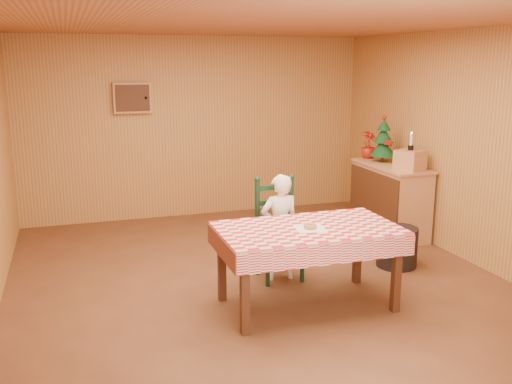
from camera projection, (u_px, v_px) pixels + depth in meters
ground at (262, 287)px, 5.81m from camera, size 6.00×6.00×0.00m
cabin_walls at (246, 103)px, 5.89m from camera, size 5.10×6.05×2.65m
dining_table at (308, 236)px, 5.22m from camera, size 1.66×0.96×0.77m
ladder_chair at (278, 231)px, 5.99m from camera, size 0.44×0.40×1.08m
seated_child at (280, 227)px, 5.92m from camera, size 0.41×0.27×1.12m
napkin at (310, 228)px, 5.15m from camera, size 0.29×0.29×0.00m
donut at (310, 226)px, 5.15m from camera, size 0.13×0.13×0.04m
shelf_unit at (390, 199)px, 7.51m from camera, size 0.54×1.24×0.93m
crate at (410, 160)px, 7.01m from camera, size 0.40×0.40×0.25m
christmas_tree at (383, 141)px, 7.58m from camera, size 0.34×0.34×0.62m
flower_arrangement at (368, 145)px, 7.87m from camera, size 0.24×0.24×0.37m
candle_set at (411, 145)px, 6.97m from camera, size 0.07×0.07×0.22m
storage_bin at (397, 247)px, 6.36m from camera, size 0.58×0.58×0.45m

